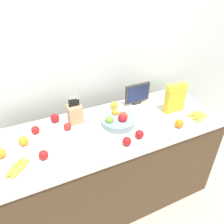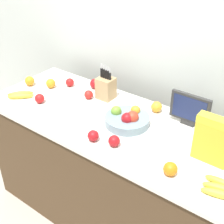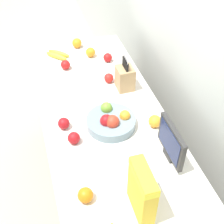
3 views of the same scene
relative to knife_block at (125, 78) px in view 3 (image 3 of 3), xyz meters
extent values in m
plane|color=#B2A899|center=(0.26, -0.22, -1.02)|extent=(14.00, 14.00, 0.00)
cube|color=silver|center=(0.26, 0.38, 0.28)|extent=(9.00, 0.06, 2.60)
cube|color=#4C3823|center=(0.26, -0.22, -0.57)|extent=(1.96, 0.73, 0.90)
cube|color=silver|center=(0.26, -0.22, -0.10)|extent=(1.99, 0.76, 0.03)
cube|color=tan|center=(0.00, 0.00, -0.01)|extent=(0.12, 0.11, 0.16)
cylinder|color=black|center=(-0.04, 0.00, 0.11)|extent=(0.02, 0.02, 0.07)
cube|color=silver|center=(-0.04, 0.00, 0.16)|extent=(0.01, 0.00, 0.04)
cylinder|color=black|center=(-0.02, 0.00, 0.11)|extent=(0.02, 0.02, 0.07)
cube|color=silver|center=(-0.02, 0.00, 0.16)|extent=(0.01, 0.00, 0.03)
cylinder|color=black|center=(0.00, 0.00, 0.11)|extent=(0.02, 0.02, 0.07)
cube|color=silver|center=(0.00, 0.00, 0.16)|extent=(0.01, 0.00, 0.04)
cylinder|color=black|center=(0.02, 0.00, 0.11)|extent=(0.02, 0.02, 0.06)
cube|color=silver|center=(0.02, 0.00, 0.16)|extent=(0.01, 0.00, 0.03)
cylinder|color=black|center=(0.04, 0.00, 0.10)|extent=(0.02, 0.02, 0.05)
cube|color=silver|center=(0.04, 0.00, 0.15)|extent=(0.01, 0.00, 0.04)
cube|color=#2D2D2D|center=(0.65, 0.04, -0.07)|extent=(0.09, 0.03, 0.03)
cube|color=#2D2D2D|center=(0.65, 0.04, 0.04)|extent=(0.26, 0.02, 0.19)
cube|color=#19234C|center=(0.65, 0.02, 0.04)|extent=(0.22, 0.00, 0.16)
cube|color=gold|center=(0.90, -0.22, 0.05)|extent=(0.20, 0.07, 0.28)
cube|color=yellow|center=(0.90, -0.22, 0.17)|extent=(0.20, 0.07, 0.04)
cylinder|color=gray|center=(0.33, -0.20, -0.06)|extent=(0.30, 0.30, 0.06)
sphere|color=red|center=(0.37, -0.20, -0.02)|extent=(0.08, 0.08, 0.08)
sphere|color=orange|center=(0.34, -0.11, -0.02)|extent=(0.06, 0.06, 0.06)
sphere|color=#6B9E33|center=(0.24, -0.20, -0.02)|extent=(0.07, 0.07, 0.07)
sphere|color=#A31419|center=(0.35, -0.23, -0.02)|extent=(0.08, 0.08, 0.08)
ellipsoid|color=yellow|center=(-0.51, -0.39, -0.07)|extent=(0.17, 0.16, 0.04)
ellipsoid|color=yellow|center=(-0.54, -0.37, -0.07)|extent=(0.16, 0.17, 0.04)
sphere|color=#A31419|center=(0.40, -0.44, -0.05)|extent=(0.07, 0.07, 0.07)
sphere|color=red|center=(-0.35, -0.02, -0.05)|extent=(0.07, 0.07, 0.07)
sphere|color=red|center=(-0.35, -0.35, -0.05)|extent=(0.07, 0.07, 0.07)
sphere|color=#A31419|center=(0.26, -0.47, -0.05)|extent=(0.07, 0.07, 0.07)
sphere|color=#A31419|center=(-0.17, 0.07, -0.05)|extent=(0.08, 0.08, 0.08)
sphere|color=red|center=(-0.10, -0.09, -0.05)|extent=(0.07, 0.07, 0.07)
sphere|color=orange|center=(0.78, -0.46, -0.05)|extent=(0.08, 0.08, 0.08)
sphere|color=orange|center=(-0.62, -0.20, -0.05)|extent=(0.08, 0.08, 0.08)
sphere|color=orange|center=(0.41, 0.05, -0.05)|extent=(0.08, 0.08, 0.08)
sphere|color=orange|center=(-0.46, -0.13, -0.05)|extent=(0.07, 0.07, 0.07)
camera|label=1|loc=(-0.39, -1.59, 1.05)|focal=35.00mm
camera|label=2|loc=(1.27, -1.63, 1.07)|focal=50.00mm
camera|label=3|loc=(1.61, -0.57, 1.25)|focal=50.00mm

